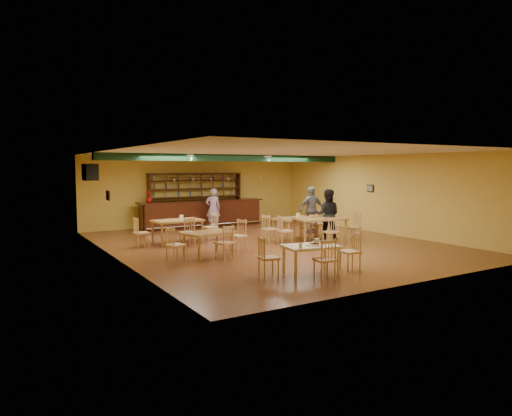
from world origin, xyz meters
TOP-DOWN VIEW (x-y plane):
  - floor at (0.00, 0.00)m, footprint 12.00×12.00m
  - ceiling_beam at (0.00, 2.80)m, footprint 10.00×0.30m
  - track_rail_left at (-1.80, 3.40)m, footprint 0.05×2.50m
  - track_rail_right at (1.40, 3.40)m, footprint 0.05×2.50m
  - ac_unit at (-4.80, 4.20)m, footprint 0.34×0.70m
  - picture_left at (-4.97, 1.00)m, footprint 0.04×0.34m
  - picture_right at (4.97, 0.50)m, footprint 0.04×0.34m
  - bar_counter at (-0.14, 5.15)m, footprint 5.47×0.85m
  - back_bar_hutch at (-0.14, 5.78)m, footprint 4.23×0.40m
  - poinsettia at (-2.42, 5.15)m, footprint 0.34×0.34m
  - dining_table_a at (-2.60, 1.64)m, footprint 1.64×1.05m
  - dining_table_b at (1.30, 0.43)m, footprint 1.64×1.15m
  - dining_table_c at (-2.64, -0.86)m, footprint 1.55×1.16m
  - dining_table_d at (1.57, -0.62)m, footprint 1.82×1.29m
  - near_table at (-1.49, -4.10)m, footprint 1.39×1.03m
  - pizza_tray at (-1.40, -4.10)m, footprint 0.47×0.47m
  - parmesan_shaker at (-1.90, -4.24)m, footprint 0.09×0.09m
  - napkin_stack at (-1.17, -3.92)m, footprint 0.21×0.16m
  - pizza_server at (-1.26, -4.06)m, footprint 0.31×0.27m
  - side_plate at (-0.99, -4.29)m, footprint 0.26×0.26m
  - patron_bar at (-0.02, 4.33)m, footprint 0.69×0.54m
  - patron_right_a at (2.10, -0.37)m, footprint 1.08×1.08m
  - patron_right_b at (2.77, 1.38)m, footprint 1.07×0.51m

SIDE VIEW (x-z plane):
  - floor at x=0.00m, z-range 0.00..0.00m
  - near_table at x=-1.49m, z-range 0.00..0.68m
  - dining_table_c at x=-2.64m, z-range 0.00..0.69m
  - dining_table_b at x=1.30m, z-range 0.00..0.75m
  - dining_table_a at x=-2.60m, z-range 0.00..0.79m
  - dining_table_d at x=1.57m, z-range 0.00..0.83m
  - bar_counter at x=-0.14m, z-range 0.00..1.13m
  - side_plate at x=-0.99m, z-range 0.68..0.69m
  - pizza_tray at x=-1.40m, z-range 0.68..0.69m
  - napkin_stack at x=-1.17m, z-range 0.68..0.71m
  - pizza_server at x=-1.26m, z-range 0.69..0.70m
  - parmesan_shaker at x=-1.90m, z-range 0.68..0.79m
  - patron_bar at x=-0.02m, z-range 0.00..1.67m
  - patron_right_a at x=2.10m, z-range 0.00..1.77m
  - patron_right_b at x=2.77m, z-range 0.00..1.79m
  - back_bar_hutch at x=-0.14m, z-range 0.00..2.28m
  - poinsettia at x=-2.42m, z-range 1.13..1.61m
  - picture_left at x=-4.97m, z-range 1.56..1.84m
  - picture_right at x=4.97m, z-range 1.56..1.84m
  - ac_unit at x=-4.80m, z-range 2.11..2.59m
  - ceiling_beam at x=0.00m, z-range 2.75..3.00m
  - track_rail_left at x=-1.80m, z-range 2.92..2.96m
  - track_rail_right at x=1.40m, z-range 2.92..2.96m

